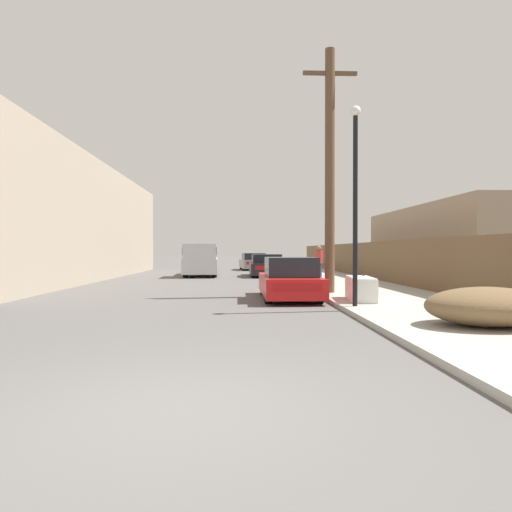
# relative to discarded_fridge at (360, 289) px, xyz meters

# --- Properties ---
(ground_plane) EXTENTS (220.00, 220.00, 0.00)m
(ground_plane) POSITION_rel_discarded_fridge_xyz_m (-4.03, -8.35, -0.45)
(ground_plane) COLOR #595654
(sidewalk_curb) EXTENTS (4.20, 63.00, 0.12)m
(sidewalk_curb) POSITION_rel_discarded_fridge_xyz_m (1.27, 15.15, -0.39)
(sidewalk_curb) COLOR #ADA89E
(sidewalk_curb) RESTS_ON ground
(discarded_fridge) EXTENTS (0.83, 1.88, 0.68)m
(discarded_fridge) POSITION_rel_discarded_fridge_xyz_m (0.00, 0.00, 0.00)
(discarded_fridge) COLOR white
(discarded_fridge) RESTS_ON sidewalk_curb
(parked_sports_car_red) EXTENTS (1.72, 4.18, 1.31)m
(parked_sports_car_red) POSITION_rel_discarded_fridge_xyz_m (-1.83, 1.49, 0.14)
(parked_sports_car_red) COLOR red
(parked_sports_car_red) RESTS_ON ground
(car_parked_mid) EXTENTS (1.89, 4.53, 1.30)m
(car_parked_mid) POSITION_rel_discarded_fridge_xyz_m (-1.77, 14.08, 0.17)
(car_parked_mid) COLOR black
(car_parked_mid) RESTS_ON ground
(car_parked_far) EXTENTS (2.19, 4.34, 1.31)m
(car_parked_far) POSITION_rel_discarded_fridge_xyz_m (-2.22, 22.88, 0.17)
(car_parked_far) COLOR gray
(car_parked_far) RESTS_ON ground
(pickup_truck) EXTENTS (2.16, 5.70, 1.87)m
(pickup_truck) POSITION_rel_discarded_fridge_xyz_m (-5.59, 14.23, 0.48)
(pickup_truck) COLOR silver
(pickup_truck) RESTS_ON ground
(utility_pole) EXTENTS (1.80, 0.32, 8.07)m
(utility_pole) POSITION_rel_discarded_fridge_xyz_m (-0.38, 2.44, 3.80)
(utility_pole) COLOR brown
(utility_pole) RESTS_ON sidewalk_curb
(street_lamp) EXTENTS (0.26, 0.26, 5.00)m
(street_lamp) POSITION_rel_discarded_fridge_xyz_m (-0.50, -1.33, 2.55)
(street_lamp) COLOR black
(street_lamp) RESTS_ON sidewalk_curb
(brush_pile) EXTENTS (2.31, 1.76, 0.72)m
(brush_pile) POSITION_rel_discarded_fridge_xyz_m (1.18, -4.39, 0.03)
(brush_pile) COLOR brown
(brush_pile) RESTS_ON sidewalk_curb
(wooden_fence) EXTENTS (0.08, 39.15, 1.81)m
(wooden_fence) POSITION_rel_discarded_fridge_xyz_m (3.22, 11.28, 0.58)
(wooden_fence) COLOR brown
(wooden_fence) RESTS_ON sidewalk_curb
(building_left_block) EXTENTS (7.00, 23.94, 5.95)m
(building_left_block) POSITION_rel_discarded_fridge_xyz_m (-13.67, 12.05, 2.53)
(building_left_block) COLOR tan
(building_left_block) RESTS_ON ground
(building_right_house) EXTENTS (6.00, 12.77, 3.65)m
(building_right_house) POSITION_rel_discarded_fridge_xyz_m (7.99, 9.50, 1.38)
(building_right_house) COLOR gray
(building_right_house) RESTS_ON ground
(pedestrian) EXTENTS (0.34, 0.34, 1.62)m
(pedestrian) POSITION_rel_discarded_fridge_xyz_m (0.40, 8.79, 0.50)
(pedestrian) COLOR #282D42
(pedestrian) RESTS_ON sidewalk_curb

